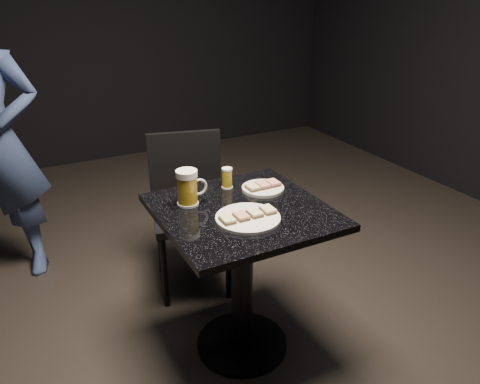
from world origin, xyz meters
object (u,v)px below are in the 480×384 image
plate_large (248,218)px  plate_small (263,188)px  chair (189,202)px  beer_mug (188,187)px  table (242,257)px  beer_tumbler (227,178)px

plate_large → plate_small: (0.21, 0.23, 0.00)m
plate_small → chair: bearing=107.6°
plate_small → chair: chair is taller
beer_mug → chair: bearing=69.0°
plate_large → chair: size_ratio=0.30×
table → chair: bearing=89.1°
beer_mug → beer_tumbler: beer_mug is taller
beer_tumbler → chair: 0.52m
beer_mug → table: bearing=-38.4°
beer_mug → beer_tumbler: size_ratio=1.61×
plate_small → table: (-0.18, -0.13, -0.25)m
beer_tumbler → plate_small: bearing=-36.1°
table → beer_mug: size_ratio=4.75×
beer_tumbler → table: bearing=-100.4°
table → beer_mug: 0.40m
plate_small → beer_tumbler: bearing=143.9°
beer_mug → chair: 0.64m
table → chair: size_ratio=0.86×
table → plate_large: bearing=-105.0°
beer_tumbler → chair: chair is taller
table → beer_tumbler: bearing=79.6°
beer_tumbler → chair: size_ratio=0.11×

